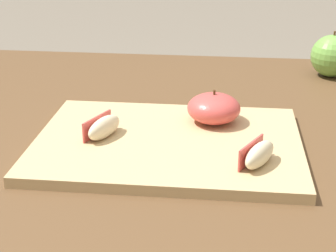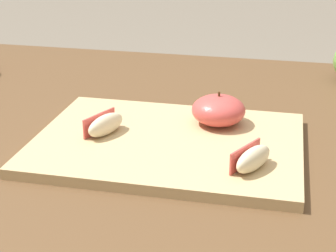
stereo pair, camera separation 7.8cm
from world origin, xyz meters
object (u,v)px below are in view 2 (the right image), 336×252
at_px(apple_half_skin_up, 218,110).
at_px(apple_wedge_near_knife, 253,159).
at_px(cutting_board, 168,143).
at_px(apple_wedge_right, 105,125).

distance_m(apple_half_skin_up, apple_wedge_near_knife, 0.16).
distance_m(cutting_board, apple_wedge_right, 0.10).
height_order(apple_half_skin_up, apple_wedge_right, apple_half_skin_up).
relative_size(apple_half_skin_up, apple_wedge_near_knife, 1.14).
xyz_separation_m(cutting_board, apple_half_skin_up, (0.06, 0.07, 0.03)).
distance_m(cutting_board, apple_half_skin_up, 0.10).
relative_size(apple_half_skin_up, apple_wedge_right, 1.12).
bearing_deg(apple_wedge_right, apple_half_skin_up, 25.75).
bearing_deg(apple_wedge_near_knife, apple_wedge_right, 163.15).
relative_size(cutting_board, apple_wedge_right, 5.24).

